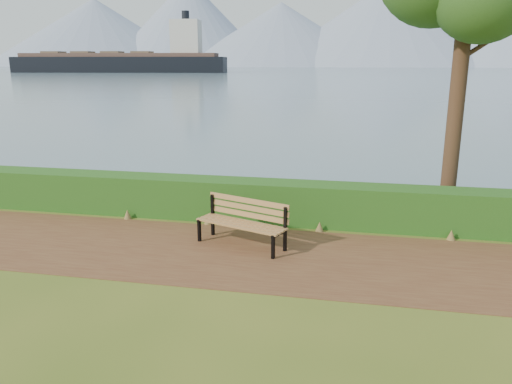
# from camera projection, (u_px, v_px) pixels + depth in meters

# --- Properties ---
(ground) EXTENTS (140.00, 140.00, 0.00)m
(ground) POSITION_uv_depth(u_px,v_px,m) (231.00, 259.00, 9.97)
(ground) COLOR #415919
(ground) RESTS_ON ground
(path) EXTENTS (40.00, 3.40, 0.01)m
(path) POSITION_uv_depth(u_px,v_px,m) (235.00, 254.00, 10.25)
(path) COLOR #532E1C
(path) RESTS_ON ground
(hedge) EXTENTS (32.00, 0.85, 1.00)m
(hedge) POSITION_uv_depth(u_px,v_px,m) (257.00, 201.00, 12.31)
(hedge) COLOR #184513
(hedge) RESTS_ON ground
(water) EXTENTS (700.00, 510.00, 0.00)m
(water) POSITION_uv_depth(u_px,v_px,m) (356.00, 69.00, 256.36)
(water) COLOR slate
(water) RESTS_ON ground
(mountains) EXTENTS (585.00, 190.00, 70.00)m
(mountains) POSITION_uv_depth(u_px,v_px,m) (348.00, 30.00, 389.50)
(mountains) COLOR gray
(mountains) RESTS_ON ground
(bench) EXTENTS (2.07, 1.25, 1.00)m
(bench) POSITION_uv_depth(u_px,v_px,m) (244.00, 219.00, 10.62)
(bench) COLOR black
(bench) RESTS_ON ground
(cargo_ship) EXTENTS (74.56, 21.35, 22.37)m
(cargo_ship) POSITION_uv_depth(u_px,v_px,m) (128.00, 63.00, 173.46)
(cargo_ship) COLOR black
(cargo_ship) RESTS_ON ground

